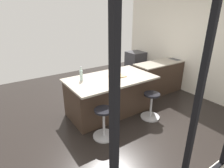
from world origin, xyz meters
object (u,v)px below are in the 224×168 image
object	(u,v)px
kitchen_island	(110,95)
stool_middle	(104,124)
oven_range	(135,64)
water_bottle	(81,75)
cutting_board	(118,76)
stool_by_window	(151,106)
apple_yellow	(119,75)

from	to	relation	value
kitchen_island	stool_middle	world-z (taller)	kitchen_island
oven_range	water_bottle	size ratio (longest dim) A/B	2.86
oven_range	cutting_board	bearing A→B (deg)	40.53
oven_range	stool_by_window	xyz separation A→B (m)	(1.69, 2.52, -0.16)
oven_range	stool_middle	xyz separation A→B (m)	(2.95, 2.52, -0.16)
cutting_board	water_bottle	bearing A→B (deg)	-18.55
oven_range	kitchen_island	bearing A→B (deg)	37.25
stool_by_window	cutting_board	world-z (taller)	cutting_board
apple_yellow	kitchen_island	bearing A→B (deg)	-37.11
stool_middle	cutting_board	size ratio (longest dim) A/B	1.70
cutting_board	stool_by_window	bearing A→B (deg)	124.22
oven_range	stool_middle	world-z (taller)	oven_range
oven_range	stool_by_window	world-z (taller)	oven_range
cutting_board	water_bottle	distance (m)	0.84
kitchen_island	water_bottle	size ratio (longest dim) A/B	6.41
stool_by_window	kitchen_island	bearing A→B (deg)	-50.11
stool_by_window	water_bottle	bearing A→B (deg)	-37.08
cutting_board	apple_yellow	size ratio (longest dim) A/B	4.49
cutting_board	apple_yellow	world-z (taller)	apple_yellow
cutting_board	water_bottle	size ratio (longest dim) A/B	1.15
kitchen_island	water_bottle	xyz separation A→B (m)	(0.62, -0.19, 0.57)
oven_range	apple_yellow	world-z (taller)	apple_yellow
kitchen_island	oven_range	bearing A→B (deg)	-142.75
water_bottle	kitchen_island	bearing A→B (deg)	163.01
oven_range	stool_by_window	distance (m)	3.04
stool_middle	cutting_board	distance (m)	1.22
kitchen_island	water_bottle	world-z (taller)	water_bottle
cutting_board	water_bottle	world-z (taller)	water_bottle
kitchen_island	apple_yellow	xyz separation A→B (m)	(-0.17, 0.13, 0.50)
water_bottle	apple_yellow	bearing A→B (deg)	157.95
kitchen_island	stool_middle	size ratio (longest dim) A/B	3.27
apple_yellow	water_bottle	bearing A→B (deg)	-22.05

